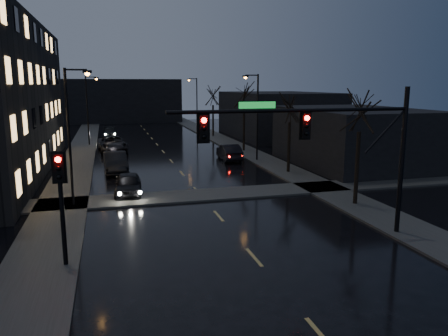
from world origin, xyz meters
TOP-DOWN VIEW (x-y plane):
  - sidewalk_left at (-8.50, 35.00)m, footprint 3.00×140.00m
  - sidewalk_right at (8.50, 35.00)m, footprint 3.00×140.00m
  - sidewalk_cross at (0.00, 18.50)m, footprint 40.00×3.00m
  - commercial_right_near at (15.50, 26.00)m, footprint 10.00×14.00m
  - commercial_right_far at (17.00, 48.00)m, footprint 12.00×18.00m
  - far_block at (-3.00, 78.00)m, footprint 22.00×10.00m
  - signal_mast at (3.85, 9.00)m, footprint 11.11×0.41m
  - signal_pole_left at (-7.50, 8.99)m, footprint 0.35×0.41m
  - tree_near at (8.40, 14.00)m, footprint 3.52×3.52m
  - tree_mid_a at (8.40, 24.00)m, footprint 3.30×3.30m
  - tree_mid_b at (8.40, 36.00)m, footprint 3.74×3.74m
  - tree_far at (8.40, 50.00)m, footprint 3.43×3.43m
  - streetlight_l_near at (-7.58, 18.00)m, footprint 1.53×0.28m
  - streetlight_l_far at (-7.58, 45.00)m, footprint 1.53×0.28m
  - streetlight_r_mid at (7.58, 30.00)m, footprint 1.53×0.28m
  - streetlight_r_far at (7.58, 58.00)m, footprint 1.53×0.28m
  - oncoming_car_a at (-4.53, 20.05)m, footprint 1.99×4.28m
  - oncoming_car_b at (-5.15, 27.85)m, footprint 1.96×5.10m
  - oncoming_car_c at (-5.22, 39.57)m, footprint 3.27×6.18m
  - oncoming_car_d at (-5.35, 53.00)m, footprint 1.98×4.59m
  - lead_car at (5.38, 31.04)m, footprint 1.84×4.73m

SIDE VIEW (x-z plane):
  - sidewalk_left at x=-8.50m, z-range 0.00..0.12m
  - sidewalk_right at x=8.50m, z-range 0.00..0.12m
  - sidewalk_cross at x=0.00m, z-range 0.00..0.12m
  - oncoming_car_d at x=-5.35m, z-range 0.00..1.32m
  - oncoming_car_a at x=-4.53m, z-range 0.00..1.42m
  - lead_car at x=5.38m, z-range 0.00..1.54m
  - oncoming_car_c at x=-5.22m, z-range 0.00..1.66m
  - oncoming_car_b at x=-5.15m, z-range 0.00..1.66m
  - commercial_right_near at x=15.50m, z-range 0.00..5.00m
  - commercial_right_far at x=17.00m, z-range 0.00..6.00m
  - signal_pole_left at x=-7.50m, z-range 0.75..5.27m
  - far_block at x=-3.00m, z-range 0.00..8.00m
  - streetlight_l_near at x=-7.58m, z-range 0.77..8.77m
  - streetlight_l_far at x=-7.58m, z-range 0.77..8.77m
  - streetlight_r_mid at x=7.58m, z-range 0.77..8.77m
  - streetlight_r_far at x=7.58m, z-range 0.77..8.77m
  - signal_mast at x=3.85m, z-range 1.37..8.37m
  - tree_mid_a at x=8.40m, z-range 2.04..9.61m
  - tree_far at x=8.40m, z-range 2.12..10.00m
  - tree_near at x=8.40m, z-range 2.18..10.26m
  - tree_mid_b at x=8.40m, z-range 2.32..10.90m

